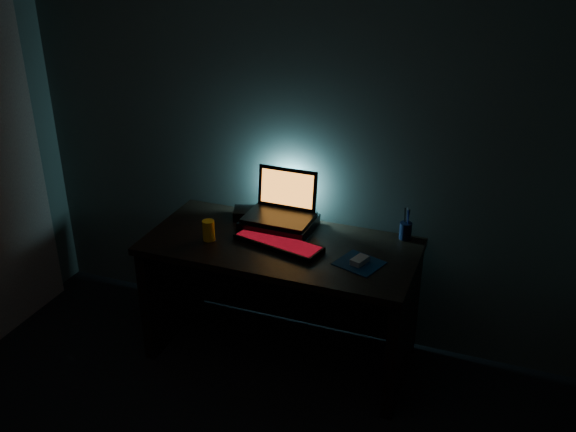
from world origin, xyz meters
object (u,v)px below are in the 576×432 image
object	(u,v)px
mouse	(360,260)
router	(248,213)
laptop	(282,206)
pen_cup	(405,231)
keyboard	(278,243)
juice_glass	(209,230)

from	to	relation	value
mouse	router	bearing A→B (deg)	177.42
laptop	mouse	bearing A→B (deg)	-26.98
pen_cup	router	xyz separation A→B (m)	(-0.93, -0.06, -0.02)
laptop	router	xyz separation A→B (m)	(-0.22, 0.01, -0.09)
keyboard	router	bearing A→B (deg)	151.61
pen_cup	juice_glass	xyz separation A→B (m)	(-1.02, -0.40, 0.01)
mouse	keyboard	bearing A→B (deg)	-165.62
laptop	keyboard	distance (m)	0.28
juice_glass	pen_cup	bearing A→B (deg)	21.47
laptop	juice_glass	size ratio (longest dim) A/B	3.31
laptop	router	distance (m)	0.24
pen_cup	laptop	bearing A→B (deg)	-173.92
laptop	mouse	size ratio (longest dim) A/B	3.88
laptop	mouse	xyz separation A→B (m)	(0.54, -0.29, -0.10)
mouse	router	world-z (taller)	router
mouse	juice_glass	distance (m)	0.85
keyboard	mouse	world-z (taller)	mouse
keyboard	juice_glass	world-z (taller)	juice_glass
mouse	juice_glass	xyz separation A→B (m)	(-0.85, -0.04, 0.04)
laptop	pen_cup	xyz separation A→B (m)	(0.70, 0.07, -0.07)
keyboard	pen_cup	bearing A→B (deg)	40.57
juice_glass	router	bearing A→B (deg)	75.49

